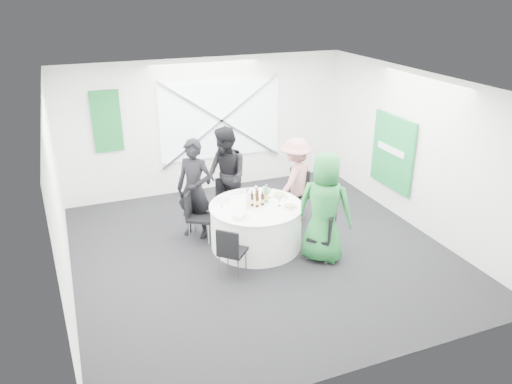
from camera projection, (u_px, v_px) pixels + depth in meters
name	position (u px, v px, depth m)	size (l,w,h in m)	color
floor	(260.00, 251.00, 8.40)	(6.00, 6.00, 0.00)	black
ceiling	(261.00, 84.00, 7.30)	(6.00, 6.00, 0.00)	white
wall_back	(207.00, 126.00, 10.42)	(6.00, 6.00, 0.00)	white
wall_front	(367.00, 267.00, 5.28)	(6.00, 6.00, 0.00)	white
wall_left	(58.00, 202.00, 6.83)	(6.00, 6.00, 0.00)	white
wall_right	(417.00, 151.00, 8.87)	(6.00, 6.00, 0.00)	white
window_panel	(221.00, 120.00, 10.44)	(2.60, 0.03, 1.60)	white
window_brace_a	(221.00, 121.00, 10.41)	(0.05, 0.05, 3.16)	silver
window_brace_b	(221.00, 121.00, 10.41)	(0.05, 0.05, 3.16)	silver
green_banner	(107.00, 121.00, 9.58)	(0.55, 0.04, 1.20)	#156C28
green_sign	(392.00, 152.00, 9.44)	(0.05, 1.20, 1.40)	#198A3E
banquet_table	(256.00, 226.00, 8.42)	(1.56, 1.56, 0.76)	white
chair_back	(227.00, 197.00, 9.25)	(0.44, 0.44, 0.86)	black
chair_back_left	(196.00, 212.00, 8.55)	(0.57, 0.57, 0.91)	black
chair_back_right	(296.00, 192.00, 9.27)	(0.61, 0.61, 0.98)	black
chair_front_right	(325.00, 234.00, 7.94)	(0.52, 0.52, 0.82)	black
chair_front_left	(231.00, 249.00, 7.47)	(0.54, 0.54, 0.83)	black
person_man_back_left	(194.00, 189.00, 8.58)	(0.65, 0.42, 1.77)	black
person_man_back	(226.00, 176.00, 9.09)	(0.88, 0.48, 1.82)	black
person_woman_pink	(295.00, 180.00, 9.20)	(1.03, 0.48, 1.60)	tan
person_woman_green	(325.00, 208.00, 7.84)	(0.88, 0.58, 1.81)	#217C35
plate_back	(248.00, 191.00, 8.81)	(0.28, 0.28, 0.01)	silver
plate_back_left	(222.00, 200.00, 8.44)	(0.28, 0.28, 0.01)	silver
plate_back_right	(280.00, 195.00, 8.63)	(0.30, 0.30, 0.04)	silver
plate_front_right	(290.00, 207.00, 8.18)	(0.26, 0.26, 0.04)	silver
plate_front_left	(241.00, 217.00, 7.83)	(0.29, 0.29, 0.01)	silver
napkin	(240.00, 216.00, 7.81)	(0.19, 0.12, 0.05)	white
beer_bottle_a	(252.00, 200.00, 8.21)	(0.06, 0.06, 0.27)	#381D0A
beer_bottle_b	(257.00, 197.00, 8.35)	(0.06, 0.06, 0.27)	#381D0A
beer_bottle_c	(263.00, 200.00, 8.25)	(0.06, 0.06, 0.25)	#381D0A
beer_bottle_d	(257.00, 201.00, 8.18)	(0.06, 0.06, 0.26)	#381D0A
green_water_bottle	(266.00, 195.00, 8.33)	(0.08, 0.08, 0.33)	#3A984E
clear_water_bottle	(248.00, 202.00, 8.11)	(0.08, 0.08, 0.29)	silver
wine_glass_a	(256.00, 189.00, 8.61)	(0.07, 0.07, 0.17)	white
wine_glass_b	(280.00, 199.00, 8.20)	(0.07, 0.07, 0.17)	white
wine_glass_c	(264.00, 189.00, 8.59)	(0.07, 0.07, 0.17)	white
wine_glass_d	(247.00, 191.00, 8.52)	(0.07, 0.07, 0.17)	white
wine_glass_e	(270.00, 191.00, 8.50)	(0.07, 0.07, 0.17)	white
fork_a	(224.00, 200.00, 8.46)	(0.01, 0.15, 0.01)	silver
knife_a	(221.00, 207.00, 8.21)	(0.01, 0.15, 0.01)	silver
fork_b	(257.00, 192.00, 8.80)	(0.01, 0.15, 0.01)	silver
knife_b	(237.00, 194.00, 8.70)	(0.01, 0.15, 0.01)	silver
fork_c	(285.00, 198.00, 8.52)	(0.01, 0.15, 0.01)	silver
knife_c	(265.00, 192.00, 8.78)	(0.01, 0.15, 0.01)	silver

